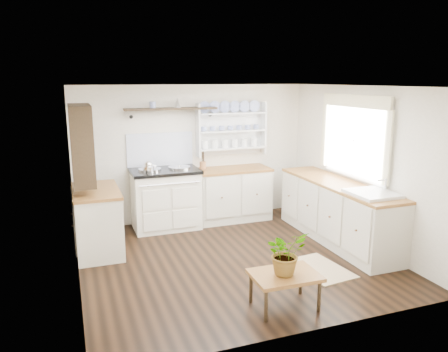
{
  "coord_description": "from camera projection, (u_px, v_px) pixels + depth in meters",
  "views": [
    {
      "loc": [
        -2.02,
        -5.19,
        2.39
      ],
      "look_at": [
        -0.05,
        0.25,
        1.1
      ],
      "focal_mm": 35.0,
      "sensor_mm": 36.0,
      "label": 1
    }
  ],
  "objects": [
    {
      "name": "center_table",
      "position": [
        285.0,
        278.0,
        4.61
      ],
      "size": [
        0.72,
        0.52,
        0.38
      ],
      "rotation": [
        0.0,
        0.0,
        -0.02
      ],
      "color": "brown",
      "rests_on": "floor"
    },
    {
      "name": "ceiling",
      "position": [
        234.0,
        86.0,
        5.45
      ],
      "size": [
        4.0,
        3.8,
        0.01
      ],
      "primitive_type": "cube",
      "color": "white",
      "rests_on": "wall_back"
    },
    {
      "name": "floor",
      "position": [
        233.0,
        258.0,
        5.96
      ],
      "size": [
        4.0,
        3.8,
        0.01
      ],
      "primitive_type": "cube",
      "color": "black",
      "rests_on": "ground"
    },
    {
      "name": "back_cabinets",
      "position": [
        233.0,
        193.0,
        7.52
      ],
      "size": [
        1.27,
        0.63,
        0.9
      ],
      "color": "beige",
      "rests_on": "floor"
    },
    {
      "name": "window",
      "position": [
        354.0,
        136.0,
        6.4
      ],
      "size": [
        0.08,
        1.55,
        1.22
      ],
      "color": "white",
      "rests_on": "wall_right"
    },
    {
      "name": "high_shelf",
      "position": [
        171.0,
        109.0,
        7.04
      ],
      "size": [
        1.5,
        0.29,
        0.16
      ],
      "color": "black",
      "rests_on": "wall_back"
    },
    {
      "name": "plate_rack",
      "position": [
        230.0,
        128.0,
        7.54
      ],
      "size": [
        1.2,
        0.22,
        0.9
      ],
      "color": "white",
      "rests_on": "wall_back"
    },
    {
      "name": "aga_cooker",
      "position": [
        166.0,
        198.0,
        7.09
      ],
      "size": [
        1.09,
        0.75,
        1.0
      ],
      "color": "white",
      "rests_on": "floor"
    },
    {
      "name": "kettle",
      "position": [
        149.0,
        168.0,
        6.77
      ],
      "size": [
        0.17,
        0.17,
        0.21
      ],
      "primitive_type": null,
      "color": "silver",
      "rests_on": "aga_cooker"
    },
    {
      "name": "wall_back",
      "position": [
        194.0,
        153.0,
        7.45
      ],
      "size": [
        4.0,
        0.02,
        2.3
      ],
      "primitive_type": "cube",
      "color": "beige",
      "rests_on": "ground"
    },
    {
      "name": "right_cabinets",
      "position": [
        337.0,
        211.0,
        6.51
      ],
      "size": [
        0.62,
        2.43,
        0.9
      ],
      "color": "beige",
      "rests_on": "floor"
    },
    {
      "name": "left_shelving",
      "position": [
        81.0,
        143.0,
        5.83
      ],
      "size": [
        0.28,
        0.8,
        1.05
      ],
      "primitive_type": "cube",
      "color": "black",
      "rests_on": "wall_left"
    },
    {
      "name": "floor_rug",
      "position": [
        320.0,
        269.0,
        5.6
      ],
      "size": [
        0.64,
        0.91,
        0.02
      ],
      "primitive_type": "cube",
      "rotation": [
        0.0,
        0.0,
        0.11
      ],
      "color": "#9A8059",
      "rests_on": "floor"
    },
    {
      "name": "wall_left",
      "position": [
        73.0,
        189.0,
        5.04
      ],
      "size": [
        0.02,
        3.8,
        2.3
      ],
      "primitive_type": "cube",
      "color": "beige",
      "rests_on": "ground"
    },
    {
      "name": "left_cabinets",
      "position": [
        97.0,
        220.0,
        6.12
      ],
      "size": [
        0.62,
        1.13,
        0.9
      ],
      "color": "beige",
      "rests_on": "floor"
    },
    {
      "name": "utensil_crock",
      "position": [
        203.0,
        165.0,
        7.32
      ],
      "size": [
        0.11,
        0.11,
        0.13
      ],
      "primitive_type": "cylinder",
      "color": "#945F36",
      "rests_on": "back_cabinets"
    },
    {
      "name": "wall_right",
      "position": [
        361.0,
        166.0,
        6.37
      ],
      "size": [
        0.02,
        3.8,
        2.3
      ],
      "primitive_type": "cube",
      "color": "beige",
      "rests_on": "ground"
    },
    {
      "name": "potted_plant",
      "position": [
        286.0,
        253.0,
        4.55
      ],
      "size": [
        0.48,
        0.44,
        0.47
      ],
      "primitive_type": "imported",
      "rotation": [
        0.0,
        0.0,
        0.18
      ],
      "color": "#3F7233",
      "rests_on": "center_table"
    },
    {
      "name": "belfast_sink",
      "position": [
        372.0,
        202.0,
        5.75
      ],
      "size": [
        0.55,
        0.6,
        0.45
      ],
      "color": "white",
      "rests_on": "right_cabinets"
    }
  ]
}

